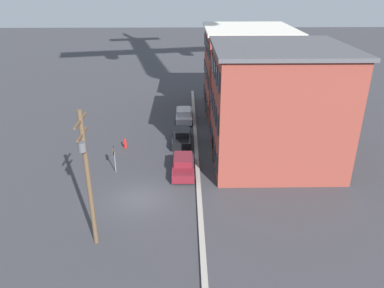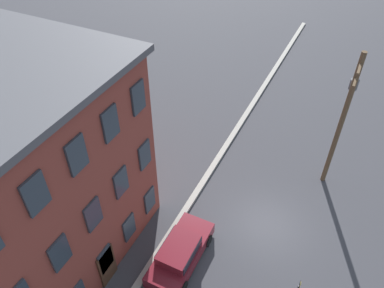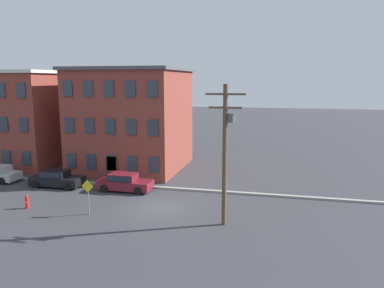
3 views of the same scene
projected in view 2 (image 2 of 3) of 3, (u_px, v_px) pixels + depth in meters
ground_plane at (266, 225)px, 20.81m from camera, size 200.00×200.00×0.00m
kerb_strip at (194, 197)px, 22.25m from camera, size 56.00×0.36×0.16m
car_maroon at (180, 252)px, 18.62m from camera, size 4.40×1.92×1.43m
utility_pole at (343, 116)px, 20.26m from camera, size 2.40×0.44×8.73m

